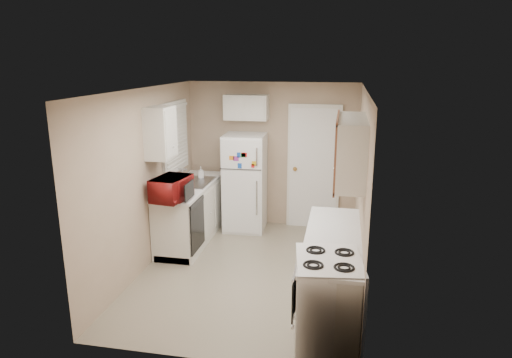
# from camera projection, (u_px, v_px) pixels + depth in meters

# --- Properties ---
(floor) EXTENTS (3.80, 3.80, 0.00)m
(floor) POSITION_uv_depth(u_px,v_px,m) (249.00, 271.00, 6.12)
(floor) COLOR tan
(floor) RESTS_ON ground
(ceiling) EXTENTS (3.80, 3.80, 0.00)m
(ceiling) POSITION_uv_depth(u_px,v_px,m) (248.00, 89.00, 5.50)
(ceiling) COLOR white
(ceiling) RESTS_ON floor
(wall_left) EXTENTS (3.80, 3.80, 0.00)m
(wall_left) POSITION_uv_depth(u_px,v_px,m) (146.00, 180.00, 6.06)
(wall_left) COLOR tan
(wall_left) RESTS_ON floor
(wall_right) EXTENTS (3.80, 3.80, 0.00)m
(wall_right) POSITION_uv_depth(u_px,v_px,m) (361.00, 191.00, 5.55)
(wall_right) COLOR tan
(wall_right) RESTS_ON floor
(wall_back) EXTENTS (2.80, 2.80, 0.00)m
(wall_back) POSITION_uv_depth(u_px,v_px,m) (272.00, 155.00, 7.61)
(wall_back) COLOR tan
(wall_back) RESTS_ON floor
(wall_front) EXTENTS (2.80, 2.80, 0.00)m
(wall_front) POSITION_uv_depth(u_px,v_px,m) (204.00, 242.00, 4.00)
(wall_front) COLOR tan
(wall_front) RESTS_ON floor
(left_counter) EXTENTS (0.60, 1.80, 0.90)m
(left_counter) POSITION_uv_depth(u_px,v_px,m) (191.00, 213.00, 7.06)
(left_counter) COLOR silver
(left_counter) RESTS_ON floor
(dishwasher) EXTENTS (0.03, 0.58, 0.72)m
(dishwasher) POSITION_uv_depth(u_px,v_px,m) (197.00, 225.00, 6.42)
(dishwasher) COLOR black
(dishwasher) RESTS_ON floor
(sink) EXTENTS (0.54, 0.74, 0.16)m
(sink) POSITION_uv_depth(u_px,v_px,m) (193.00, 185.00, 7.09)
(sink) COLOR gray
(sink) RESTS_ON left_counter
(microwave) EXTENTS (0.62, 0.40, 0.39)m
(microwave) POSITION_uv_depth(u_px,v_px,m) (172.00, 189.00, 6.15)
(microwave) COLOR maroon
(microwave) RESTS_ON left_counter
(soap_bottle) EXTENTS (0.11, 0.11, 0.19)m
(soap_bottle) POSITION_uv_depth(u_px,v_px,m) (201.00, 172.00, 7.31)
(soap_bottle) COLOR white
(soap_bottle) RESTS_ON left_counter
(window_blinds) EXTENTS (0.10, 0.98, 1.08)m
(window_blinds) POSITION_uv_depth(u_px,v_px,m) (175.00, 137.00, 6.95)
(window_blinds) COLOR silver
(window_blinds) RESTS_ON wall_left
(upper_cabinet_left) EXTENTS (0.30, 0.45, 0.70)m
(upper_cabinet_left) POSITION_uv_depth(u_px,v_px,m) (160.00, 133.00, 6.09)
(upper_cabinet_left) COLOR silver
(upper_cabinet_left) RESTS_ON wall_left
(refrigerator) EXTENTS (0.67, 0.66, 1.59)m
(refrigerator) POSITION_uv_depth(u_px,v_px,m) (245.00, 183.00, 7.46)
(refrigerator) COLOR white
(refrigerator) RESTS_ON floor
(cabinet_over_fridge) EXTENTS (0.70, 0.30, 0.40)m
(cabinet_over_fridge) POSITION_uv_depth(u_px,v_px,m) (246.00, 107.00, 7.34)
(cabinet_over_fridge) COLOR silver
(cabinet_over_fridge) RESTS_ON wall_back
(interior_door) EXTENTS (0.86, 0.06, 2.08)m
(interior_door) POSITION_uv_depth(u_px,v_px,m) (313.00, 168.00, 7.49)
(interior_door) COLOR white
(interior_door) RESTS_ON floor
(right_counter) EXTENTS (0.60, 2.00, 0.90)m
(right_counter) POSITION_uv_depth(u_px,v_px,m) (331.00, 275.00, 5.04)
(right_counter) COLOR silver
(right_counter) RESTS_ON floor
(stove) EXTENTS (0.71, 0.83, 0.93)m
(stove) POSITION_uv_depth(u_px,v_px,m) (327.00, 302.00, 4.45)
(stove) COLOR white
(stove) RESTS_ON floor
(upper_cabinet_right) EXTENTS (0.30, 1.20, 0.70)m
(upper_cabinet_right) POSITION_uv_depth(u_px,v_px,m) (351.00, 150.00, 4.95)
(upper_cabinet_right) COLOR silver
(upper_cabinet_right) RESTS_ON wall_right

